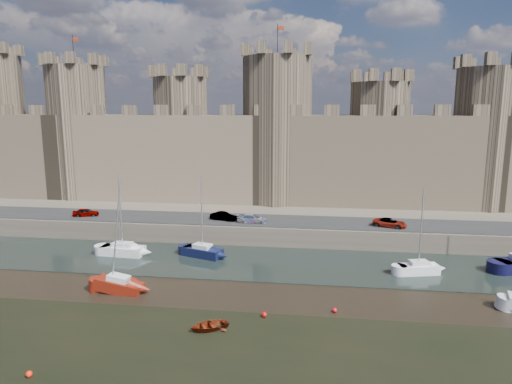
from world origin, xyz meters
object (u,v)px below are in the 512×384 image
at_px(car_2, 252,219).
at_px(sailboat_2, 418,268).
at_px(car_1, 223,216).
at_px(sailboat_0, 123,249).
at_px(sailboat_1, 203,251).
at_px(sailboat_4, 119,284).
at_px(car_0, 86,213).
at_px(car_3, 390,223).

bearing_deg(car_2, sailboat_2, -119.23).
relative_size(car_1, sailboat_0, 0.37).
distance_m(sailboat_1, sailboat_4, 12.59).
distance_m(car_0, sailboat_1, 20.58).
bearing_deg(sailboat_2, car_2, 139.46).
xyz_separation_m(car_3, sailboat_4, (-28.25, -18.90, -2.31)).
relative_size(sailboat_1, sailboat_2, 1.06).
height_order(car_0, car_2, car_0).
bearing_deg(sailboat_2, sailboat_0, 163.57).
bearing_deg(car_0, sailboat_2, -119.67).
height_order(car_2, sailboat_2, sailboat_2).
bearing_deg(car_3, car_1, 108.05).
height_order(car_1, sailboat_1, sailboat_1).
height_order(car_0, car_3, car_0).
bearing_deg(sailboat_0, car_1, 43.77).
bearing_deg(sailboat_4, car_0, 129.05).
distance_m(car_2, sailboat_0, 16.95).
xyz_separation_m(car_1, sailboat_2, (23.54, -10.74, -2.34)).
xyz_separation_m(car_2, sailboat_0, (-14.66, -8.18, -2.31)).
relative_size(car_0, sailboat_2, 0.38).
distance_m(car_0, car_2, 23.77).
bearing_deg(car_0, car_1, -105.23).
bearing_deg(car_0, car_2, -107.14).
height_order(car_0, sailboat_4, sailboat_4).
bearing_deg(car_2, sailboat_4, 149.16).
xyz_separation_m(car_0, sailboat_2, (43.27, -10.44, -2.34)).
relative_size(car_2, sailboat_2, 0.44).
distance_m(car_1, sailboat_2, 25.98).
distance_m(car_2, sailboat_4, 21.61).
distance_m(car_0, car_3, 41.68).
height_order(car_0, car_1, car_1).
xyz_separation_m(car_0, sailboat_0, (9.11, -8.61, -2.32)).
bearing_deg(car_1, car_0, 107.44).
relative_size(car_0, sailboat_0, 0.36).
bearing_deg(sailboat_0, car_0, 140.41).
bearing_deg(car_3, sailboat_4, 143.56).
bearing_deg(sailboat_0, sailboat_2, 0.72).
bearing_deg(sailboat_1, car_0, 177.25).
relative_size(car_3, sailboat_4, 0.40).
xyz_separation_m(sailboat_0, sailboat_2, (34.16, -1.83, -0.01)).
bearing_deg(sailboat_0, sailboat_1, 7.86).
height_order(car_1, car_3, car_1).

